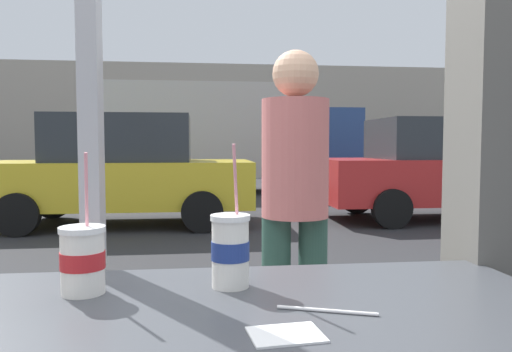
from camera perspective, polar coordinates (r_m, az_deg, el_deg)
ground_plane at (r=9.32m, az=-8.33°, el=-4.68°), size 60.00×60.00×0.00m
building_facade_far at (r=24.41m, az=-7.38°, el=6.54°), size 28.00×1.20×5.21m
soda_cup_left at (r=1.12m, az=-19.35°, el=-8.99°), size 0.10×0.10×0.30m
soda_cup_right at (r=1.11m, az=-2.97°, el=-8.46°), size 0.09×0.09×0.32m
loose_straw at (r=0.98m, az=8.17°, el=-15.11°), size 0.18×0.07×0.01m
napkin_wrapper at (r=0.86m, az=3.45°, el=-17.79°), size 0.13×0.10×0.00m
parked_car_yellow at (r=8.53m, az=-15.31°, el=0.63°), size 4.33×2.00×1.83m
parked_car_red at (r=9.54m, az=21.26°, el=0.77°), size 4.65×1.98×1.80m
box_truck at (r=14.07m, az=-3.80°, el=4.80°), size 7.26×2.44×2.99m
pedestrian at (r=2.37m, az=4.51°, el=-2.46°), size 0.32×0.32×1.63m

